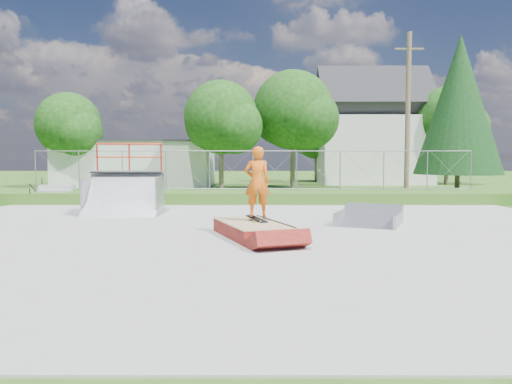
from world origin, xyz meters
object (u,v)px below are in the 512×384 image
(grind_box, at_px, (251,230))
(quarter_pipe, at_px, (123,179))
(flat_bank_ramp, at_px, (369,217))
(skater, at_px, (257,185))

(grind_box, relative_size, quarter_pipe, 1.15)
(grind_box, relative_size, flat_bank_ramp, 1.57)
(grind_box, distance_m, flat_bank_ramp, 4.06)
(quarter_pipe, xyz_separation_m, flat_bank_ramp, (7.88, -2.69, -0.98))
(quarter_pipe, height_order, skater, quarter_pipe)
(flat_bank_ramp, xyz_separation_m, skater, (-3.27, -1.96, 1.05))
(grind_box, height_order, skater, skater)
(skater, bearing_deg, flat_bank_ramp, -151.29)
(skater, bearing_deg, grind_box, 55.83)
(flat_bank_ramp, distance_m, skater, 3.96)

